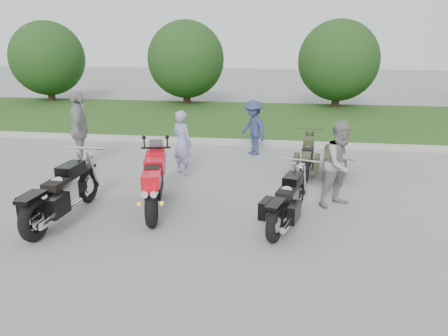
# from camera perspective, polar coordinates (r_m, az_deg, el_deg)

# --- Properties ---
(ground) EXTENTS (80.00, 80.00, 0.00)m
(ground) POSITION_cam_1_polar(r_m,az_deg,el_deg) (8.04, -5.72, -6.91)
(ground) COLOR gray
(ground) RESTS_ON ground
(curb) EXTENTS (60.00, 0.30, 0.15)m
(curb) POSITION_cam_1_polar(r_m,az_deg,el_deg) (13.63, 0.34, 3.43)
(curb) COLOR #ADABA3
(curb) RESTS_ON ground
(grass_strip) EXTENTS (60.00, 8.00, 0.14)m
(grass_strip) POSITION_cam_1_polar(r_m,az_deg,el_deg) (17.67, 2.25, 6.49)
(grass_strip) COLOR #3A6322
(grass_strip) RESTS_ON ground
(tree_far_left) EXTENTS (3.60, 3.60, 4.00)m
(tree_far_left) POSITION_cam_1_polar(r_m,az_deg,el_deg) (23.82, -22.06, 13.12)
(tree_far_left) COLOR #3F2B1C
(tree_far_left) RESTS_ON ground
(tree_mid_left) EXTENTS (3.60, 3.60, 4.00)m
(tree_mid_left) POSITION_cam_1_polar(r_m,az_deg,el_deg) (21.22, -4.98, 13.94)
(tree_mid_left) COLOR #3F2B1C
(tree_mid_left) RESTS_ON ground
(tree_mid_right) EXTENTS (3.60, 3.60, 4.00)m
(tree_mid_right) POSITION_cam_1_polar(r_m,az_deg,el_deg) (20.77, 14.72, 13.41)
(tree_mid_right) COLOR #3F2B1C
(tree_mid_right) RESTS_ON ground
(sportbike_red) EXTENTS (0.71, 2.15, 1.03)m
(sportbike_red) POSITION_cam_1_polar(r_m,az_deg,el_deg) (8.32, -9.12, -1.76)
(sportbike_red) COLOR black
(sportbike_red) RESTS_ON ground
(cruiser_left) EXTENTS (0.44, 2.50, 0.96)m
(cruiser_left) POSITION_cam_1_polar(r_m,az_deg,el_deg) (8.35, -20.56, -3.43)
(cruiser_left) COLOR black
(cruiser_left) RESTS_ON ground
(cruiser_right) EXTENTS (0.70, 2.15, 0.84)m
(cruiser_right) POSITION_cam_1_polar(r_m,az_deg,el_deg) (7.73, 8.22, -4.56)
(cruiser_right) COLOR black
(cruiser_right) RESTS_ON ground
(cruiser_sidecar) EXTENTS (1.12, 2.12, 0.81)m
(cruiser_sidecar) POSITION_cam_1_polar(r_m,az_deg,el_deg) (10.78, 12.82, 1.08)
(cruiser_sidecar) COLOR black
(cruiser_sidecar) RESTS_ON ground
(person_stripe) EXTENTS (0.68, 0.62, 1.57)m
(person_stripe) POSITION_cam_1_polar(r_m,az_deg,el_deg) (10.51, -5.48, 3.29)
(person_stripe) COLOR #8D89BA
(person_stripe) RESTS_ON ground
(person_grey) EXTENTS (1.05, 1.02, 1.70)m
(person_grey) POSITION_cam_1_polar(r_m,az_deg,el_deg) (8.77, 15.03, 0.51)
(person_grey) COLOR gray
(person_grey) RESTS_ON ground
(person_denim) EXTENTS (1.08, 1.14, 1.55)m
(person_denim) POSITION_cam_1_polar(r_m,az_deg,el_deg) (12.32, 3.84, 5.27)
(person_denim) COLOR navy
(person_denim) RESTS_ON ground
(person_back) EXTENTS (0.84, 1.24, 1.96)m
(person_back) POSITION_cam_1_polar(r_m,az_deg,el_deg) (11.51, -18.33, 4.70)
(person_back) COLOR #959791
(person_back) RESTS_ON ground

